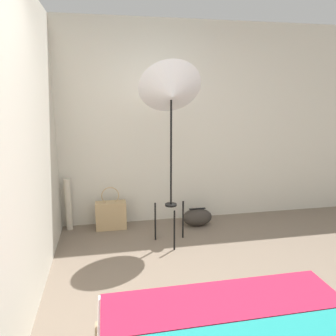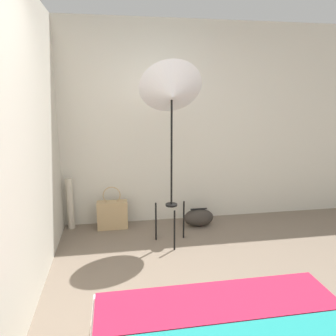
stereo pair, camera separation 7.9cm
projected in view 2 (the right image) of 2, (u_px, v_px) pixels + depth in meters
wall_back at (168, 125)px, 4.27m from camera, size 8.00×0.05×2.60m
wall_side_left at (28, 143)px, 2.67m from camera, size 0.05×8.00×2.60m
photo_umbrella at (172, 94)px, 3.45m from camera, size 0.68×0.56×2.04m
tote_bag at (112, 214)px, 4.19m from camera, size 0.38×0.16×0.55m
duffel_bag at (199, 217)px, 4.28m from camera, size 0.39×0.23×0.24m
paper_roll at (70, 204)px, 4.16m from camera, size 0.09×0.09×0.66m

